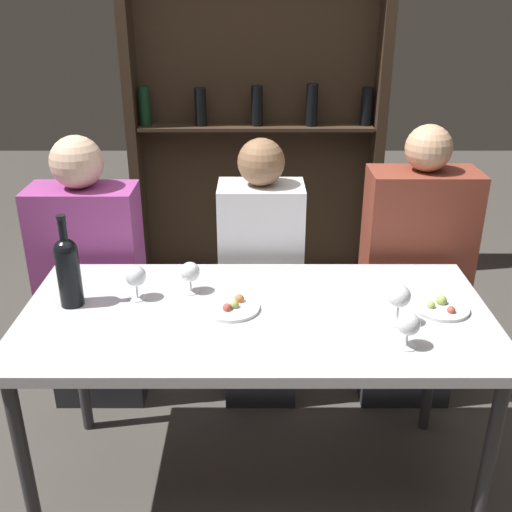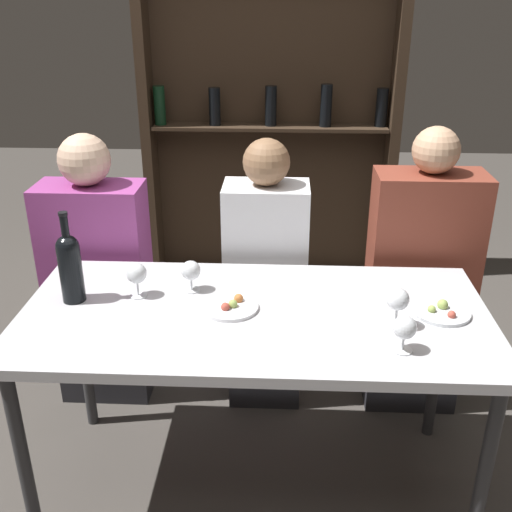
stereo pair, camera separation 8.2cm
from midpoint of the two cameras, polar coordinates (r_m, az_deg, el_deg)
The scene contains 13 objects.
ground_plane at distance 2.42m, azimuth -1.04°, elevation -20.63°, with size 10.00×10.00×0.00m, color #47423D.
dining_table at distance 2.00m, azimuth -1.19°, elevation -6.83°, with size 1.54×0.73×0.73m.
wine_rack_wall at distance 3.64m, azimuth -0.59°, elevation 14.23°, with size 1.51×0.21×2.11m.
wine_bottle at distance 2.06m, azimuth -18.56°, elevation -1.11°, with size 0.08×0.08×0.32m.
wine_glass_0 at distance 1.79m, azimuth 13.03°, elevation -6.43°, with size 0.07×0.07×0.11m.
wine_glass_1 at distance 1.90m, azimuth 12.29°, elevation -3.89°, with size 0.07×0.07×0.13m.
wine_glass_2 at distance 2.06m, azimuth -12.51°, elevation -1.94°, with size 0.07×0.07×0.12m.
wine_glass_3 at distance 2.07m, azimuth -7.43°, elevation -1.59°, with size 0.07×0.07×0.11m.
food_plate_0 at distance 1.98m, azimuth -3.50°, elevation -4.88°, with size 0.19×0.19×0.04m.
food_plate_1 at distance 2.06m, azimuth 16.10°, elevation -4.72°, with size 0.18×0.18×0.04m.
seated_person_left at distance 2.63m, azimuth -16.18°, elevation -2.65°, with size 0.43×0.22×1.19m.
seated_person_center at distance 2.52m, azimuth -0.45°, elevation -2.78°, with size 0.34×0.22×1.18m.
seated_person_right at distance 2.59m, azimuth 13.86°, elevation -2.37°, with size 0.43×0.22×1.23m.
Camera 1 is at (0.00, -1.71, 1.71)m, focal length 42.00 mm.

